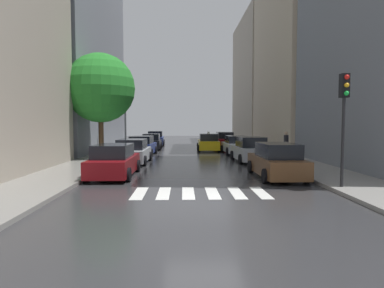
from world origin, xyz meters
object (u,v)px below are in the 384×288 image
parked_car_right_nearest (276,162)px  taxi_midroad (208,143)px  parked_car_left_fourth (152,142)px  parked_car_right_second (250,150)px  parked_car_left_second (133,152)px  parked_car_right_fourth (224,140)px  traffic_light_right_corner (344,105)px  pedestrian_foreground (286,143)px  parked_car_right_third (236,145)px  lamp_post_left (125,107)px  parked_car_left_nearest (114,161)px  parked_car_left_third (142,146)px  street_tree_left (100,88)px  parked_car_left_fifth (156,139)px

parked_car_right_nearest → taxi_midroad: taxi_midroad is taller
parked_car_left_fourth → parked_car_right_second: 13.42m
parked_car_left_second → parked_car_right_fourth: size_ratio=1.03×
parked_car_left_fourth → traffic_light_right_corner: size_ratio=1.01×
parked_car_right_fourth → pedestrian_foreground: bearing=-161.4°
parked_car_left_second → parked_car_right_third: 10.27m
parked_car_left_second → pedestrian_foreground: bearing=-71.5°
pedestrian_foreground → lamp_post_left: bearing=151.3°
parked_car_left_nearest → parked_car_right_fourth: parked_car_right_fourth is taller
taxi_midroad → lamp_post_left: bearing=112.9°
parked_car_left_third → parked_car_right_fourth: parked_car_right_fourth is taller
parked_car_left_fourth → street_tree_left: size_ratio=0.59×
parked_car_right_second → taxi_midroad: bearing=10.1°
parked_car_left_fifth → lamp_post_left: 11.17m
parked_car_left_nearest → taxi_midroad: size_ratio=1.02×
parked_car_right_fourth → lamp_post_left: 11.78m
parked_car_left_third → lamp_post_left: (-1.56, 1.41, 3.25)m
parked_car_left_fourth → pedestrian_foreground: size_ratio=2.38×
pedestrian_foreground → parked_car_right_second: bearing=-153.3°
parked_car_right_third → traffic_light_right_corner: bearing=-176.0°
parked_car_left_third → parked_car_right_nearest: 13.89m
parked_car_left_second → parked_car_left_third: 5.61m
parked_car_right_third → parked_car_left_nearest: bearing=145.3°
taxi_midroad → street_tree_left: bearing=132.9°
parked_car_left_second → parked_car_right_second: (7.76, 0.72, 0.05)m
parked_car_right_fourth → taxi_midroad: bearing=150.7°
parked_car_right_second → pedestrian_foreground: 4.31m
parked_car_right_third → parked_car_right_nearest: bearing=178.0°
parked_car_left_fourth → traffic_light_right_corner: bearing=-157.0°
parked_car_left_third → parked_car_right_fourth: (7.72, 7.93, 0.05)m
parked_car_left_nearest → parked_car_left_third: bearing=0.2°
taxi_midroad → parked_car_right_third: bearing=-146.1°
lamp_post_left → traffic_light_right_corner: bearing=-55.5°
parked_car_left_fourth → traffic_light_right_corner: (9.23, -20.75, 2.55)m
parked_car_right_second → traffic_light_right_corner: size_ratio=0.96×
parked_car_right_third → street_tree_left: (-10.38, -4.22, 4.36)m
parked_car_left_nearest → street_tree_left: street_tree_left is taller
parked_car_left_third → street_tree_left: size_ratio=0.57×
parked_car_left_third → street_tree_left: street_tree_left is taller
parked_car_right_second → parked_car_left_fifth: bearing=21.8°
parked_car_left_nearest → street_tree_left: bearing=18.0°
street_tree_left → lamp_post_left: street_tree_left is taller
parked_car_right_nearest → parked_car_right_fourth: parked_car_right_fourth is taller
parked_car_left_fourth → parked_car_right_third: (7.64, -5.00, -0.01)m
parked_car_right_third → taxi_midroad: bearing=31.3°
parked_car_left_second → parked_car_right_nearest: size_ratio=0.95×
parked_car_left_second → parked_car_right_third: parked_car_left_second is taller
parked_car_right_second → taxi_midroad: 9.49m
lamp_post_left → parked_car_left_third: bearing=-42.1°
parked_car_left_second → parked_car_right_fourth: 15.53m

